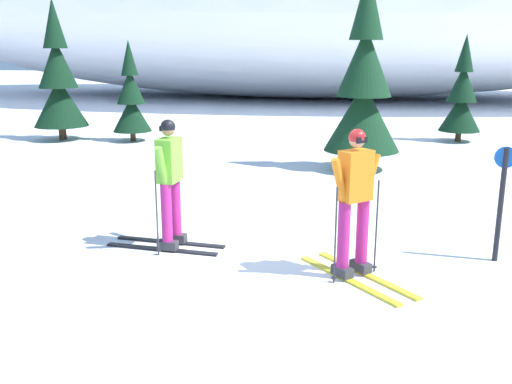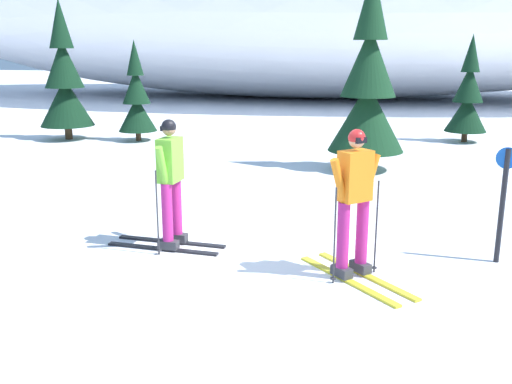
# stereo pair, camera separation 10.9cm
# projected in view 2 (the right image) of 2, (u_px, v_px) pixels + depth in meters

# --- Properties ---
(ground_plane) EXTENTS (120.00, 120.00, 0.00)m
(ground_plane) POSITION_uv_depth(u_px,v_px,m) (249.00, 258.00, 7.71)
(ground_plane) COLOR white
(skier_lime_jacket) EXTENTS (1.69, 0.78, 1.84)m
(skier_lime_jacket) POSITION_uv_depth(u_px,v_px,m) (170.00, 182.00, 7.92)
(skier_lime_jacket) COLOR black
(skier_lime_jacket) RESTS_ON ground
(skier_orange_jacket) EXTENTS (1.52, 1.55, 1.85)m
(skier_orange_jacket) POSITION_uv_depth(u_px,v_px,m) (354.00, 202.00, 6.88)
(skier_orange_jacket) COLOR gold
(skier_orange_jacket) RESTS_ON ground
(pine_tree_far_left) EXTENTS (1.64, 1.64, 4.23)m
(pine_tree_far_left) POSITION_uv_depth(u_px,v_px,m) (65.00, 82.00, 17.40)
(pine_tree_far_left) COLOR #47301E
(pine_tree_far_left) RESTS_ON ground
(pine_tree_center_left) EXTENTS (1.17, 1.17, 3.03)m
(pine_tree_center_left) POSITION_uv_depth(u_px,v_px,m) (137.00, 99.00, 17.23)
(pine_tree_center_left) COLOR #47301E
(pine_tree_center_left) RESTS_ON ground
(pine_tree_center_right) EXTENTS (1.74, 1.74, 4.52)m
(pine_tree_center_right) POSITION_uv_depth(u_px,v_px,m) (368.00, 88.00, 12.89)
(pine_tree_center_right) COLOR #47301E
(pine_tree_center_right) RESTS_ON ground
(pine_tree_far_right) EXTENTS (1.23, 1.23, 3.20)m
(pine_tree_far_right) POSITION_uv_depth(u_px,v_px,m) (468.00, 98.00, 16.99)
(pine_tree_far_right) COLOR #47301E
(pine_tree_far_right) RESTS_ON ground
(trail_marker_post) EXTENTS (0.28, 0.07, 1.55)m
(trail_marker_post) POSITION_uv_depth(u_px,v_px,m) (503.00, 198.00, 7.37)
(trail_marker_post) COLOR black
(trail_marker_post) RESTS_ON ground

